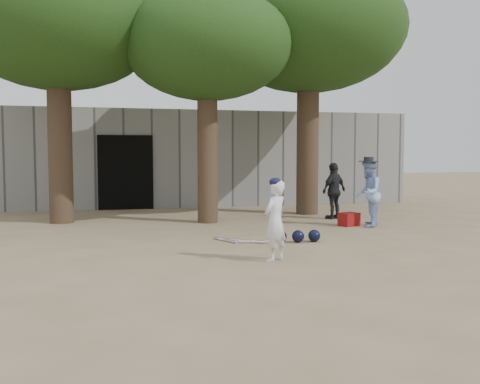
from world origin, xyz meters
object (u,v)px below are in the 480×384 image
object	(u,v)px
spectator_dark	(334,191)
red_bag	(349,219)
boy_player	(275,221)
spectator_blue	(368,193)

from	to	relation	value
spectator_dark	red_bag	bearing A→B (deg)	52.60
boy_player	spectator_blue	bearing A→B (deg)	-174.49
boy_player	red_bag	size ratio (longest dim) A/B	2.95
spectator_blue	red_bag	world-z (taller)	spectator_blue
boy_player	spectator_dark	distance (m)	5.70
spectator_dark	red_bag	world-z (taller)	spectator_dark
boy_player	spectator_dark	world-z (taller)	spectator_dark
spectator_blue	spectator_dark	bearing A→B (deg)	-142.48
spectator_blue	red_bag	distance (m)	0.73
spectator_dark	boy_player	bearing A→B (deg)	28.80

